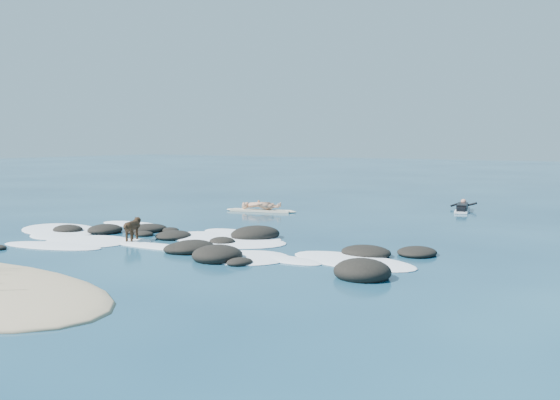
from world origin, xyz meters
The scene contains 6 objects.
ground centered at (0.00, 0.00, 0.00)m, with size 160.00×160.00×0.00m, color #0A2642.
reef_rocks centered at (1.71, -1.14, 0.10)m, with size 14.54×7.00×0.58m.
breaking_foam centered at (-0.19, -1.04, 0.01)m, with size 15.07×6.89×0.12m.
standing_surfer_rig centered at (-2.30, 6.92, 0.72)m, with size 3.16×1.21×1.82m.
paddling_surfer_rig centered at (4.99, 11.84, 0.16)m, with size 1.30×2.63×0.45m.
dog centered at (-1.14, -1.76, 0.50)m, with size 0.59×1.12×0.75m.
Camera 1 is at (12.76, -15.23, 3.12)m, focal length 40.00 mm.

